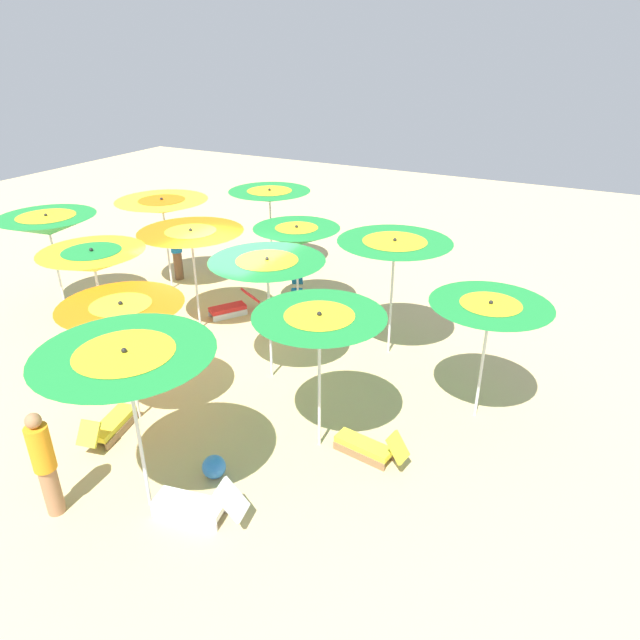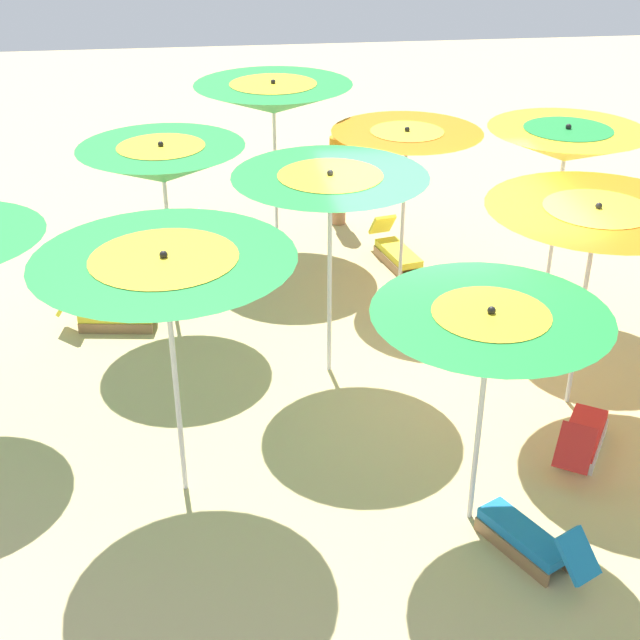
{
  "view_description": "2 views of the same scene",
  "coord_description": "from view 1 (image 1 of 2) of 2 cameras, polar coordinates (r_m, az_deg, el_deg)",
  "views": [
    {
      "loc": [
        -8.41,
        -6.48,
        5.94
      ],
      "look_at": [
        0.59,
        -1.76,
        0.93
      ],
      "focal_mm": 32.09,
      "sensor_mm": 36.0,
      "label": 1
    },
    {
      "loc": [
        8.28,
        -2.4,
        5.48
      ],
      "look_at": [
        0.41,
        -1.4,
        1.11
      ],
      "focal_mm": 48.84,
      "sensor_mm": 36.0,
      "label": 2
    }
  ],
  "objects": [
    {
      "name": "beach_umbrella_4",
      "position": [
        15.0,
        -15.45,
        10.86
      ],
      "size": [
        2.27,
        2.27,
        2.43
      ],
      "color": "silver",
      "rests_on": "ground"
    },
    {
      "name": "beach_umbrella_7",
      "position": [
        8.38,
        -0.07,
        -0.86
      ],
      "size": [
        1.99,
        1.99,
        2.4
      ],
      "color": "silver",
      "rests_on": "ground"
    },
    {
      "name": "beach_umbrella_6",
      "position": [
        10.31,
        -5.27,
        5.13
      ],
      "size": [
        2.1,
        2.1,
        2.47
      ],
      "color": "silver",
      "rests_on": "ground"
    },
    {
      "name": "beach_umbrella_0",
      "position": [
        14.59,
        -25.5,
        8.54
      ],
      "size": [
        2.18,
        2.18,
        2.4
      ],
      "color": "silver",
      "rests_on": "ground"
    },
    {
      "name": "beach_umbrella_2",
      "position": [
        9.63,
        -19.14,
        0.62
      ],
      "size": [
        2.0,
        2.0,
        2.23
      ],
      "color": "silver",
      "rests_on": "ground"
    },
    {
      "name": "ground",
      "position": [
        12.17,
        -8.66,
        -3.41
      ],
      "size": [
        38.28,
        38.28,
        0.04
      ],
      "primitive_type": "cube",
      "color": "#D1B57F"
    },
    {
      "name": "beach_umbrella_5",
      "position": [
        12.55,
        -12.71,
        7.98
      ],
      "size": [
        2.24,
        2.24,
        2.36
      ],
      "color": "silver",
      "rests_on": "ground"
    },
    {
      "name": "lounger_0",
      "position": [
        9.21,
        4.86,
        -12.45
      ],
      "size": [
        0.49,
        1.24,
        0.61
      ],
      "rotation": [
        0.0,
        0.0,
        7.71
      ],
      "color": "olive",
      "rests_on": "ground"
    },
    {
      "name": "beachgoer_1",
      "position": [
        15.97,
        -14.14,
        6.92
      ],
      "size": [
        0.3,
        0.3,
        1.67
      ],
      "rotation": [
        0.0,
        0.0,
        3.55
      ],
      "color": "brown",
      "rests_on": "ground"
    },
    {
      "name": "lounger_4",
      "position": [
        13.78,
        -8.82,
        1.3
      ],
      "size": [
        1.2,
        0.95,
        0.57
      ],
      "rotation": [
        0.0,
        0.0,
        8.85
      ],
      "color": "silver",
      "rests_on": "ground"
    },
    {
      "name": "beach_umbrella_1",
      "position": [
        11.42,
        -21.68,
        5.48
      ],
      "size": [
        1.94,
        1.94,
        2.5
      ],
      "color": "silver",
      "rests_on": "ground"
    },
    {
      "name": "beachgoer_0",
      "position": [
        8.68,
        -25.78,
        -12.7
      ],
      "size": [
        0.3,
        0.3,
        1.65
      ],
      "rotation": [
        0.0,
        0.0,
        5.65
      ],
      "color": "#A3704C",
      "rests_on": "ground"
    },
    {
      "name": "beach_umbrella_9",
      "position": [
        13.05,
        -2.34,
        8.34
      ],
      "size": [
        1.97,
        1.97,
        2.2
      ],
      "color": "silver",
      "rests_on": "ground"
    },
    {
      "name": "lounger_2",
      "position": [
        8.39,
        -12.21,
        -17.53
      ],
      "size": [
        0.62,
        1.38,
        0.67
      ],
      "rotation": [
        0.0,
        0.0,
        8.04
      ],
      "color": "silver",
      "rests_on": "ground"
    },
    {
      "name": "beach_umbrella_8",
      "position": [
        15.95,
        -5.04,
        12.21
      ],
      "size": [
        2.23,
        2.23,
        2.31
      ],
      "color": "silver",
      "rests_on": "ground"
    },
    {
      "name": "beach_umbrella_11",
      "position": [
        9.57,
        16.52,
        0.53
      ],
      "size": [
        1.97,
        1.97,
        2.21
      ],
      "color": "silver",
      "rests_on": "ground"
    },
    {
      "name": "beach_umbrella_10",
      "position": [
        11.25,
        7.41,
        6.86
      ],
      "size": [
        2.24,
        2.24,
        2.51
      ],
      "color": "silver",
      "rests_on": "ground"
    },
    {
      "name": "lounger_3",
      "position": [
        10.23,
        -20.23,
        -9.8
      ],
      "size": [
        1.27,
        0.63,
        0.58
      ],
      "rotation": [
        0.0,
        0.0,
        6.51
      ],
      "color": "olive",
      "rests_on": "ground"
    },
    {
      "name": "beach_ball",
      "position": [
        8.98,
        -10.53,
        -14.2
      ],
      "size": [
        0.36,
        0.36,
        0.36
      ],
      "primitive_type": "sphere",
      "color": "#337FE5",
      "rests_on": "ground"
    },
    {
      "name": "beach_umbrella_3",
      "position": [
        7.54,
        -18.71,
        -4.43
      ],
      "size": [
        2.27,
        2.27,
        2.53
      ],
      "color": "silver",
      "rests_on": "ground"
    },
    {
      "name": "lounger_1",
      "position": [
        14.3,
        -2.37,
        2.51
      ],
      "size": [
        1.18,
        0.8,
        0.56
      ],
      "rotation": [
        0.0,
        0.0,
        3.61
      ],
      "color": "olive",
      "rests_on": "ground"
    }
  ]
}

